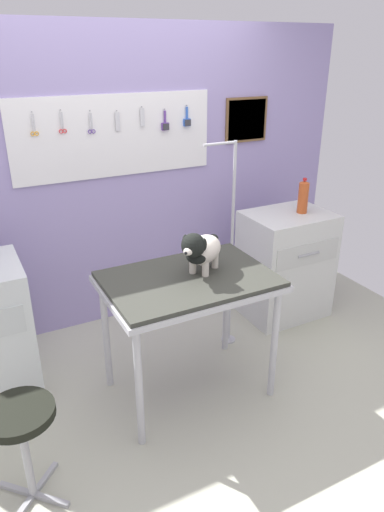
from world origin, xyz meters
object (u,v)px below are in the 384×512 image
object	(u,v)px
dog	(201,250)
stool	(21,427)
grooming_table	(189,289)
soda_bottle	(303,197)
grooming_arm	(230,257)
cabinet_right	(285,265)

from	to	relation	value
dog	stool	world-z (taller)	dog
stool	grooming_table	bearing A→B (deg)	18.98
grooming_table	soda_bottle	xyz separation A→B (m)	(1.29, 0.52, 0.27)
grooming_arm	soda_bottle	xyz separation A→B (m)	(0.76, 0.15, 0.31)
dog	soda_bottle	size ratio (longest dim) A/B	1.33
grooming_table	cabinet_right	distance (m)	1.34
soda_bottle	cabinet_right	bearing A→B (deg)	168.85
cabinet_right	soda_bottle	size ratio (longest dim) A/B	3.18
cabinet_right	soda_bottle	world-z (taller)	soda_bottle
grooming_arm	grooming_table	bearing A→B (deg)	-144.79
stool	soda_bottle	distance (m)	2.60
stool	soda_bottle	xyz separation A→B (m)	(2.38, 0.90, 0.56)
grooming_arm	cabinet_right	distance (m)	0.73
grooming_table	soda_bottle	bearing A→B (deg)	22.07
dog	grooming_arm	bearing A→B (deg)	39.19
stool	dog	bearing A→B (deg)	18.32
grooming_table	soda_bottle	world-z (taller)	soda_bottle
grooming_table	grooming_arm	size ratio (longest dim) A/B	0.67
grooming_table	dog	world-z (taller)	dog
grooming_table	grooming_arm	world-z (taller)	grooming_arm
grooming_arm	dog	size ratio (longest dim) A/B	4.13
grooming_arm	dog	xyz separation A→B (m)	(-0.44, -0.36, 0.28)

